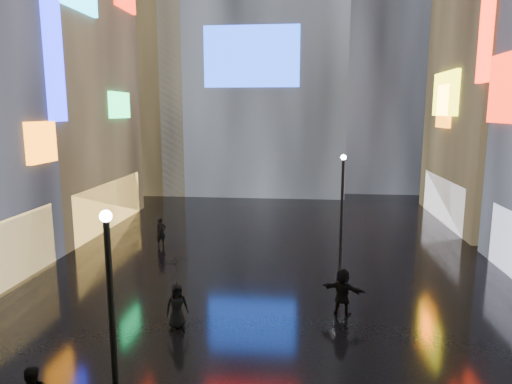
# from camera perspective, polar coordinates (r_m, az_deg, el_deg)

# --- Properties ---
(ground) EXTENTS (140.00, 140.00, 0.00)m
(ground) POSITION_cam_1_polar(r_m,az_deg,el_deg) (23.33, 2.08, -8.72)
(ground) COLOR black
(ground) RESTS_ON ground
(building_left_far) EXTENTS (10.28, 12.00, 22.00)m
(building_left_far) POSITION_cam_1_polar(r_m,az_deg,el_deg) (33.22, -26.72, 15.02)
(building_left_far) COLOR black
(building_left_far) RESTS_ON ground
(tower_flank_right) EXTENTS (12.00, 12.00, 34.00)m
(tower_flank_right) POSITION_cam_1_polar(r_m,az_deg,el_deg) (49.55, 15.67, 20.75)
(tower_flank_right) COLOR black
(tower_flank_right) RESTS_ON ground
(tower_flank_left) EXTENTS (10.00, 10.00, 26.00)m
(tower_flank_left) POSITION_cam_1_polar(r_m,az_deg,el_deg) (47.00, -13.84, 16.48)
(tower_flank_left) COLOR black
(tower_flank_left) RESTS_ON ground
(lamp_near) EXTENTS (0.30, 0.30, 5.20)m
(lamp_near) POSITION_cam_1_polar(r_m,az_deg,el_deg) (12.03, -17.70, -12.71)
(lamp_near) COLOR black
(lamp_near) RESTS_ON ground
(lamp_far) EXTENTS (0.30, 0.30, 5.20)m
(lamp_far) POSITION_cam_1_polar(r_m,az_deg,el_deg) (25.44, 10.73, -0.45)
(lamp_far) COLOR black
(lamp_far) RESTS_ON ground
(pedestrian_4) EXTENTS (0.93, 0.83, 1.60)m
(pedestrian_4) POSITION_cam_1_polar(r_m,az_deg,el_deg) (16.64, -9.85, -13.87)
(pedestrian_4) COLOR black
(pedestrian_4) RESTS_ON ground
(pedestrian_5) EXTENTS (1.74, 1.07, 1.79)m
(pedestrian_5) POSITION_cam_1_polar(r_m,az_deg,el_deg) (17.63, 10.77, -12.16)
(pedestrian_5) COLOR black
(pedestrian_5) RESTS_ON ground
(pedestrian_6) EXTENTS (0.68, 0.70, 1.62)m
(pedestrian_6) POSITION_cam_1_polar(r_m,az_deg,el_deg) (26.29, -11.79, -4.92)
(pedestrian_6) COLOR black
(pedestrian_6) RESTS_ON ground
(umbrella_2) EXTENTS (1.20, 1.21, 0.93)m
(umbrella_2) POSITION_cam_1_polar(r_m,az_deg,el_deg) (16.17, -9.99, -9.78)
(umbrella_2) COLOR black
(umbrella_2) RESTS_ON pedestrian_4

